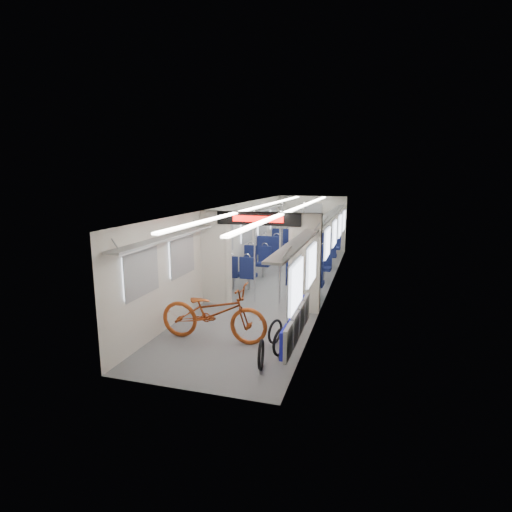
# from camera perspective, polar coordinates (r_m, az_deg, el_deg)

# --- Properties ---
(carriage) EXTENTS (12.00, 12.02, 2.31)m
(carriage) POSITION_cam_1_polar(r_m,az_deg,el_deg) (11.04, 2.97, 2.92)
(carriage) COLOR #515456
(carriage) RESTS_ON ground
(bicycle) EXTENTS (2.15, 0.78, 1.12)m
(bicycle) POSITION_cam_1_polar(r_m,az_deg,el_deg) (7.72, -6.09, -8.02)
(bicycle) COLOR #9D4016
(bicycle) RESTS_ON ground
(flip_bench) EXTENTS (0.12, 2.12, 0.53)m
(flip_bench) POSITION_cam_1_polar(r_m,az_deg,el_deg) (7.10, 5.80, -9.61)
(flip_bench) COLOR gray
(flip_bench) RESTS_ON carriage
(bike_hoop_a) EXTENTS (0.12, 0.51, 0.51)m
(bike_hoop_a) POSITION_cam_1_polar(r_m,az_deg,el_deg) (6.70, 0.73, -14.11)
(bike_hoop_a) COLOR black
(bike_hoop_a) RESTS_ON ground
(bike_hoop_b) EXTENTS (0.20, 0.51, 0.52)m
(bike_hoop_b) POSITION_cam_1_polar(r_m,az_deg,el_deg) (7.17, 3.51, -12.32)
(bike_hoop_b) COLOR black
(bike_hoop_b) RESTS_ON ground
(bike_hoop_c) EXTENTS (0.20, 0.47, 0.47)m
(bike_hoop_c) POSITION_cam_1_polar(r_m,az_deg,el_deg) (7.66, 2.77, -10.91)
(bike_hoop_c) COLOR black
(bike_hoop_c) RESTS_ON ground
(seat_bay_near_left) EXTENTS (0.88, 1.93, 1.06)m
(seat_bay_near_left) POSITION_cam_1_polar(r_m,az_deg,el_deg) (11.84, -1.02, -1.29)
(seat_bay_near_left) COLOR #0E153F
(seat_bay_near_left) RESTS_ON ground
(seat_bay_near_right) EXTENTS (0.94, 2.24, 1.15)m
(seat_bay_near_right) POSITION_cam_1_polar(r_m,az_deg,el_deg) (11.25, 7.83, -1.86)
(seat_bay_near_right) COLOR #0E153F
(seat_bay_near_right) RESTS_ON ground
(seat_bay_far_left) EXTENTS (0.94, 2.23, 1.15)m
(seat_bay_far_left) POSITION_cam_1_polar(r_m,az_deg,el_deg) (15.22, 3.03, 1.67)
(seat_bay_far_left) COLOR #0E153F
(seat_bay_far_left) RESTS_ON ground
(seat_bay_far_right) EXTENTS (0.88, 1.94, 1.06)m
(seat_bay_far_right) POSITION_cam_1_polar(r_m,az_deg,el_deg) (14.89, 10.03, 1.15)
(seat_bay_far_right) COLOR #0E153F
(seat_bay_far_right) RESTS_ON ground
(stanchion_near_left) EXTENTS (0.04, 0.04, 2.30)m
(stanchion_near_left) POSITION_cam_1_polar(r_m,az_deg,el_deg) (9.84, -0.19, -0.16)
(stanchion_near_left) COLOR silver
(stanchion_near_left) RESTS_ON ground
(stanchion_near_right) EXTENTS (0.05, 0.05, 2.30)m
(stanchion_near_right) POSITION_cam_1_polar(r_m,az_deg,el_deg) (9.75, 3.43, -0.30)
(stanchion_near_right) COLOR silver
(stanchion_near_right) RESTS_ON ground
(stanchion_far_left) EXTENTS (0.04, 0.04, 2.30)m
(stanchion_far_left) POSITION_cam_1_polar(r_m,az_deg,el_deg) (12.96, 3.74, 2.59)
(stanchion_far_left) COLOR silver
(stanchion_far_left) RESTS_ON ground
(stanchion_far_right) EXTENTS (0.04, 0.04, 2.30)m
(stanchion_far_right) POSITION_cam_1_polar(r_m,az_deg,el_deg) (13.04, 6.75, 2.60)
(stanchion_far_right) COLOR silver
(stanchion_far_right) RESTS_ON ground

